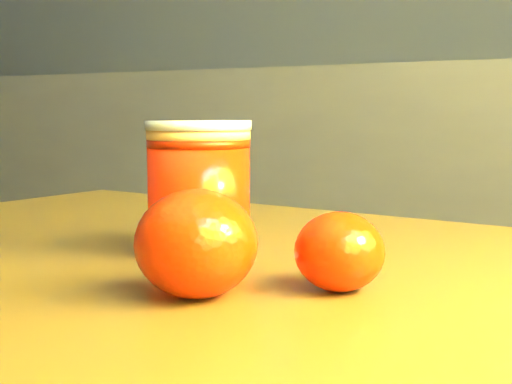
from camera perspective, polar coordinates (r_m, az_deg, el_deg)
The scene contains 4 objects.
kitchen_counter at distance 2.15m, azimuth -7.08°, elevation -3.01°, with size 3.15×0.60×0.90m, color #4D4C51.
juice_glass at distance 0.56m, azimuth -4.59°, elevation 0.21°, with size 0.08×0.08×0.10m.
orange_front at distance 0.44m, azimuth -4.81°, elevation -4.13°, with size 0.08×0.08×0.07m, color red.
orange_back at distance 0.46m, azimuth 6.69°, elevation -4.75°, with size 0.06×0.06×0.05m, color red.
Camera 1 is at (1.31, -0.21, 0.81)m, focal length 50.00 mm.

